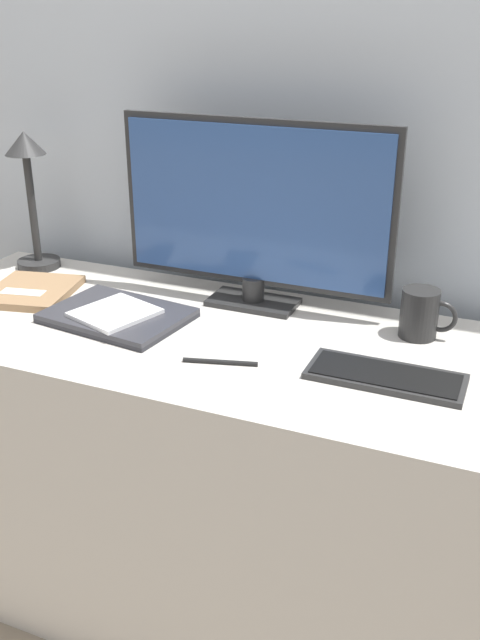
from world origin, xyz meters
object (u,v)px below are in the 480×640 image
(keyboard, at_px, (386,376))
(desk_lamp, at_px, (29,184))
(monitor, at_px, (254,211))
(coffee_mug, at_px, (421,314))
(ereader, at_px, (115,313))
(laptop, at_px, (118,316))
(pen, at_px, (220,362))
(notebook, at_px, (32,291))

(keyboard, relative_size, desk_lamp, 0.82)
(monitor, relative_size, coffee_mug, 5.40)
(keyboard, height_order, ereader, ereader)
(monitor, xyz_separation_m, laptop, (-0.24, -0.20, -0.21))
(laptop, relative_size, pen, 2.23)
(monitor, relative_size, laptop, 1.97)
(monitor, height_order, notebook, monitor)
(keyboard, height_order, desk_lamp, desk_lamp)
(monitor, xyz_separation_m, desk_lamp, (-0.62, 0.02, 0.00))
(keyboard, distance_m, notebook, 0.88)
(desk_lamp, distance_m, notebook, 0.29)
(desk_lamp, relative_size, notebook, 1.44)
(desk_lamp, height_order, notebook, desk_lamp)
(laptop, xyz_separation_m, pen, (0.30, -0.11, -0.01))
(monitor, xyz_separation_m, coffee_mug, (0.38, -0.03, -0.17))
(ereader, height_order, desk_lamp, desk_lamp)
(monitor, height_order, laptop, monitor)
(keyboard, xyz_separation_m, pen, (-0.31, -0.06, -0.00))
(keyboard, xyz_separation_m, desk_lamp, (-0.98, 0.26, 0.21))
(monitor, relative_size, notebook, 2.57)
(pen, bearing_deg, coffee_mug, 39.63)
(laptop, bearing_deg, desk_lamp, 149.98)
(monitor, bearing_deg, keyboard, -34.07)
(laptop, xyz_separation_m, desk_lamp, (-0.38, 0.22, 0.21))
(monitor, xyz_separation_m, pen, (0.05, -0.31, -0.22))
(monitor, distance_m, coffee_mug, 0.42)
(keyboard, distance_m, laptop, 0.61)
(coffee_mug, bearing_deg, ereader, -163.25)
(notebook, distance_m, coffee_mug, 0.91)
(desk_lamp, bearing_deg, coffee_mug, -2.76)
(coffee_mug, bearing_deg, desk_lamp, 177.24)
(pen, bearing_deg, notebook, 164.81)
(keyboard, distance_m, coffee_mug, 0.22)
(ereader, bearing_deg, pen, -16.80)
(notebook, bearing_deg, keyboard, -6.00)
(monitor, relative_size, desk_lamp, 1.79)
(coffee_mug, bearing_deg, keyboard, -96.22)
(ereader, xyz_separation_m, notebook, (-0.27, 0.07, -0.02))
(laptop, relative_size, notebook, 1.30)
(notebook, bearing_deg, coffee_mug, 7.71)
(desk_lamp, bearing_deg, monitor, -1.59)
(ereader, distance_m, pen, 0.30)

